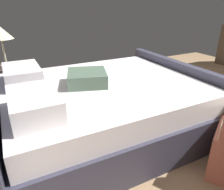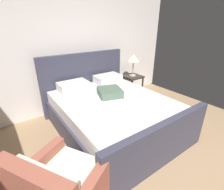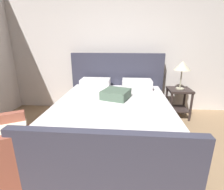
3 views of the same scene
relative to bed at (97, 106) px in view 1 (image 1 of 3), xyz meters
name	(u,v)px [view 1 (image 1 of 3)]	position (x,y,z in m)	size (l,w,h in m)	color
ground_plane	(189,102)	(0.10, -1.61, -0.36)	(4.86, 5.68, 0.02)	#A07F5B
bed	(97,106)	(0.00, 0.00, 0.00)	(1.95, 2.32, 1.27)	#383849
nightstand_right	(10,79)	(1.28, 0.81, 0.05)	(0.44, 0.44, 0.60)	#312624
table_lamp_right	(0,34)	(1.28, 0.81, 0.69)	(0.32, 0.32, 0.55)	#B7B293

